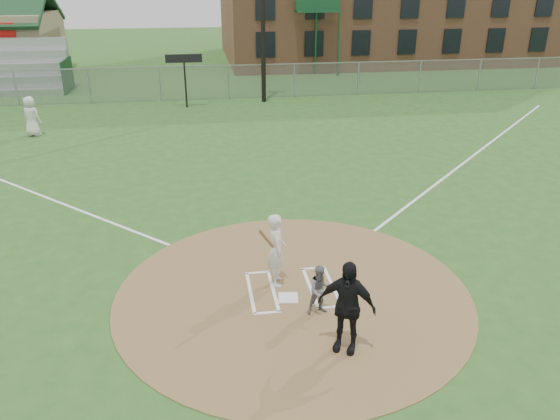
{
  "coord_description": "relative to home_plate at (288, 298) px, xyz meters",
  "views": [
    {
      "loc": [
        -2.02,
        -10.93,
        7.0
      ],
      "look_at": [
        0.0,
        2.0,
        1.3
      ],
      "focal_mm": 35.0,
      "sensor_mm": 36.0,
      "label": 1
    }
  ],
  "objects": [
    {
      "name": "ondeck_player",
      "position": [
        -9.4,
        15.6,
        0.88
      ],
      "size": [
        1.06,
        0.93,
        1.83
      ],
      "primitive_type": "imported",
      "rotation": [
        0.0,
        0.0,
        2.66
      ],
      "color": "silver",
      "rests_on": "ground"
    },
    {
      "name": "catcher",
      "position": [
        0.6,
        -0.67,
        0.57
      ],
      "size": [
        0.6,
        0.49,
        1.17
      ],
      "primitive_type": "imported",
      "rotation": [
        0.0,
        0.0,
        0.09
      ],
      "color": "slate",
      "rests_on": "dirt_circle"
    },
    {
      "name": "ground",
      "position": [
        0.16,
        0.24,
        -0.04
      ],
      "size": [
        140.0,
        140.0,
        0.0
      ],
      "primitive_type": "plane",
      "color": "#28551D",
      "rests_on": "ground"
    },
    {
      "name": "foul_line_third",
      "position": [
        -8.84,
        9.24,
        -0.03
      ],
      "size": [
        17.04,
        17.04,
        0.01
      ],
      "primitive_type": "cube",
      "rotation": [
        0.0,
        0.0,
        0.79
      ],
      "color": "white",
      "rests_on": "ground"
    },
    {
      "name": "batters_boxes",
      "position": [
        0.16,
        0.39,
        -0.01
      ],
      "size": [
        2.08,
        1.88,
        0.01
      ],
      "color": "white",
      "rests_on": "dirt_circle"
    },
    {
      "name": "foul_line_first",
      "position": [
        9.16,
        9.24,
        -0.03
      ],
      "size": [
        17.04,
        17.04,
        0.01
      ],
      "primitive_type": "cube",
      "rotation": [
        0.0,
        0.0,
        -0.79
      ],
      "color": "white",
      "rests_on": "ground"
    },
    {
      "name": "batter_at_plate",
      "position": [
        -0.16,
        0.73,
        0.91
      ],
      "size": [
        0.77,
        0.99,
        1.84
      ],
      "color": "silver",
      "rests_on": "dirt_circle"
    },
    {
      "name": "umpire",
      "position": [
        0.81,
        -1.98,
        0.98
      ],
      "size": [
        1.25,
        0.99,
        1.98
      ],
      "primitive_type": "imported",
      "rotation": [
        0.0,
        0.0,
        -0.51
      ],
      "color": "black",
      "rests_on": "dirt_circle"
    },
    {
      "name": "dirt_circle",
      "position": [
        0.16,
        0.24,
        -0.03
      ],
      "size": [
        8.4,
        8.4,
        0.02
      ],
      "primitive_type": "cylinder",
      "color": "olive",
      "rests_on": "ground"
    },
    {
      "name": "scoreboard_sign",
      "position": [
        -2.34,
        20.44,
        2.35
      ],
      "size": [
        2.0,
        0.1,
        2.93
      ],
      "color": "black",
      "rests_on": "ground"
    },
    {
      "name": "outfield_fence",
      "position": [
        0.16,
        22.24,
        0.98
      ],
      "size": [
        56.08,
        0.08,
        2.03
      ],
      "color": "slate",
      "rests_on": "ground"
    },
    {
      "name": "bleachers",
      "position": [
        -12.84,
        26.44,
        1.55
      ],
      "size": [
        6.08,
        3.2,
        3.2
      ],
      "color": "#B7BABF",
      "rests_on": "ground"
    },
    {
      "name": "home_plate",
      "position": [
        0.0,
        0.0,
        0.0
      ],
      "size": [
        0.51,
        0.51,
        0.03
      ],
      "primitive_type": "cube",
      "rotation": [
        0.0,
        0.0,
        -0.13
      ],
      "color": "white",
      "rests_on": "dirt_circle"
    }
  ]
}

